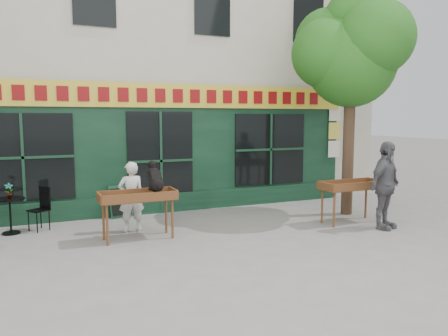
{
  "coord_description": "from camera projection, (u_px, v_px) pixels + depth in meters",
  "views": [
    {
      "loc": [
        -2.93,
        -8.5,
        2.45
      ],
      "look_at": [
        0.97,
        0.5,
        1.31
      ],
      "focal_mm": 35.0,
      "sensor_mm": 36.0,
      "label": 1
    }
  ],
  "objects": [
    {
      "name": "ground",
      "position": [
        191.0,
        234.0,
        9.19
      ],
      "size": [
        80.0,
        80.0,
        0.0
      ],
      "primitive_type": "plane",
      "color": "slate",
      "rests_on": "ground"
    },
    {
      "name": "building",
      "position": [
        129.0,
        39.0,
        14.06
      ],
      "size": [
        14.0,
        7.26,
        10.0
      ],
      "color": "beige",
      "rests_on": "ground"
    },
    {
      "name": "street_tree",
      "position": [
        351.0,
        50.0,
        10.76
      ],
      "size": [
        3.05,
        2.9,
        5.6
      ],
      "color": "#382619",
      "rests_on": "ground"
    },
    {
      "name": "book_cart_center",
      "position": [
        138.0,
        199.0,
        8.75
      ],
      "size": [
        1.51,
        0.64,
        0.99
      ],
      "rotation": [
        0.0,
        0.0,
        0.01
      ],
      "color": "brown",
      "rests_on": "ground"
    },
    {
      "name": "dog",
      "position": [
        155.0,
        175.0,
        8.79
      ],
      "size": [
        0.35,
        0.61,
        0.6
      ],
      "primitive_type": null,
      "rotation": [
        0.0,
        0.0,
        0.01
      ],
      "color": "black",
      "rests_on": "book_cart_center"
    },
    {
      "name": "woman",
      "position": [
        131.0,
        197.0,
        9.35
      ],
      "size": [
        0.56,
        0.37,
        1.52
      ],
      "primitive_type": "imported",
      "rotation": [
        0.0,
        0.0,
        3.16
      ],
      "color": "silver",
      "rests_on": "ground"
    },
    {
      "name": "book_cart_right",
      "position": [
        351.0,
        188.0,
        10.15
      ],
      "size": [
        1.5,
        0.63,
        0.99
      ],
      "rotation": [
        0.0,
        0.0,
        0.01
      ],
      "color": "brown",
      "rests_on": "ground"
    },
    {
      "name": "man_right",
      "position": [
        385.0,
        185.0,
        9.57
      ],
      "size": [
        1.23,
        0.84,
        1.94
      ],
      "primitive_type": "imported",
      "rotation": [
        0.0,
        0.0,
        0.36
      ],
      "color": "#545559",
      "rests_on": "ground"
    },
    {
      "name": "bistro_table",
      "position": [
        10.0,
        209.0,
        9.18
      ],
      "size": [
        0.6,
        0.6,
        0.76
      ],
      "color": "black",
      "rests_on": "ground"
    },
    {
      "name": "bistro_chair_right",
      "position": [
        42.0,
        205.0,
        9.51
      ],
      "size": [
        0.5,
        0.5,
        0.95
      ],
      "rotation": [
        0.0,
        0.0,
        -0.98
      ],
      "color": "black",
      "rests_on": "ground"
    },
    {
      "name": "potted_plant",
      "position": [
        9.0,
        191.0,
        9.13
      ],
      "size": [
        0.18,
        0.13,
        0.33
      ],
      "primitive_type": "imported",
      "rotation": [
        0.0,
        0.0,
        0.07
      ],
      "color": "gray",
      "rests_on": "bistro_table"
    },
    {
      "name": "chalkboard",
      "position": [
        121.0,
        201.0,
        10.72
      ],
      "size": [
        0.58,
        0.28,
        0.79
      ],
      "rotation": [
        0.0,
        0.0,
        0.18
      ],
      "color": "black",
      "rests_on": "ground"
    }
  ]
}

